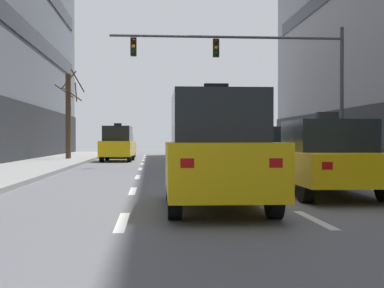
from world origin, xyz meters
The scene contains 35 objects.
ground_plane centered at (0.00, 0.00, 0.00)m, with size 120.00×120.00×0.00m, color slate.
lane_stripe_l1_s3 centered at (-3.05, -3.00, 0.00)m, with size 0.16×2.00×0.01m, color silver.
lane_stripe_l1_s4 centered at (-3.05, 2.00, 0.00)m, with size 0.16×2.00×0.01m, color silver.
lane_stripe_l1_s5 centered at (-3.05, 7.00, 0.00)m, with size 0.16×2.00×0.01m, color silver.
lane_stripe_l1_s6 centered at (-3.05, 12.00, 0.00)m, with size 0.16×2.00×0.01m, color silver.
lane_stripe_l1_s7 centered at (-3.05, 17.00, 0.00)m, with size 0.16×2.00×0.01m, color silver.
lane_stripe_l1_s8 centered at (-3.05, 22.00, 0.00)m, with size 0.16×2.00×0.01m, color silver.
lane_stripe_l1_s9 centered at (-3.05, 27.00, 0.00)m, with size 0.16×2.00×0.01m, color silver.
lane_stripe_l1_s10 centered at (-3.05, 32.00, 0.00)m, with size 0.16×2.00×0.01m, color silver.
lane_stripe_l2_s3 centered at (0.00, -3.00, 0.00)m, with size 0.16×2.00×0.01m, color silver.
lane_stripe_l2_s4 centered at (0.00, 2.00, 0.00)m, with size 0.16×2.00×0.01m, color silver.
lane_stripe_l2_s5 centered at (0.00, 7.00, 0.00)m, with size 0.16×2.00×0.01m, color silver.
lane_stripe_l2_s6 centered at (0.00, 12.00, 0.00)m, with size 0.16×2.00×0.01m, color silver.
lane_stripe_l2_s7 centered at (0.00, 17.00, 0.00)m, with size 0.16×2.00×0.01m, color silver.
lane_stripe_l2_s8 centered at (0.00, 22.00, 0.00)m, with size 0.16×2.00×0.01m, color silver.
lane_stripe_l2_s9 centered at (0.00, 27.00, 0.00)m, with size 0.16×2.00×0.01m, color silver.
lane_stripe_l2_s10 centered at (0.00, 32.00, 0.00)m, with size 0.16×2.00×0.01m, color silver.
lane_stripe_l3_s4 centered at (3.05, 2.00, 0.00)m, with size 0.16×2.00×0.01m, color silver.
lane_stripe_l3_s5 centered at (3.05, 7.00, 0.00)m, with size 0.16×2.00×0.01m, color silver.
lane_stripe_l3_s6 centered at (3.05, 12.00, 0.00)m, with size 0.16×2.00×0.01m, color silver.
lane_stripe_l3_s7 centered at (3.05, 17.00, 0.00)m, with size 0.16×2.00×0.01m, color silver.
lane_stripe_l3_s8 centered at (3.05, 22.00, 0.00)m, with size 0.16×2.00×0.01m, color silver.
lane_stripe_l3_s9 centered at (3.05, 27.00, 0.00)m, with size 0.16×2.00×0.01m, color silver.
lane_stripe_l3_s10 centered at (3.05, 32.00, 0.00)m, with size 0.16×2.00×0.01m, color silver.
taxi_driving_0 centered at (-4.54, 20.47, 1.03)m, with size 1.95×4.35×2.25m.
taxi_driving_1 centered at (-1.39, -1.48, 1.06)m, with size 1.93×4.44×2.31m.
taxi_driving_2 centered at (1.52, 11.68, 0.79)m, with size 1.82×4.26×1.77m.
taxi_driving_3 centered at (1.37, 0.59, 0.85)m, with size 1.97×4.59×1.90m.
taxi_driving_4 centered at (1.56, 19.63, 0.81)m, with size 1.87×4.40×1.82m.
taxi_driving_5 centered at (-4.68, 26.10, 0.82)m, with size 2.05×4.50×1.84m.
car_driving_6 centered at (1.49, 5.96, 0.83)m, with size 1.99×4.54×1.69m.
car_parked_3 centered at (5.04, 9.49, 0.80)m, with size 1.86×4.35×1.62m.
traffic_signal_0 centered at (2.58, 13.51, 4.83)m, with size 11.07×0.35×6.50m.
street_tree_0 centered at (-7.55, 21.43, 2.81)m, with size 1.71×1.48×5.37m.
pedestrian_0 centered at (8.66, 15.43, 1.04)m, with size 0.33×0.48×1.57m.
Camera 1 is at (-2.60, -11.32, 1.28)m, focal length 50.00 mm.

